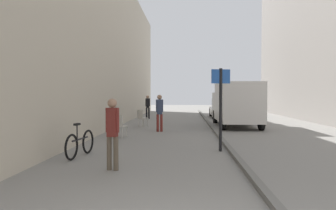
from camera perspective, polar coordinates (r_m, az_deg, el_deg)
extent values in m
plane|color=gray|center=(14.88, 2.40, -5.02)|extent=(80.00, 80.00, 0.00)
cube|color=#BCB29E|center=(15.86, -15.87, 12.00)|extent=(2.55, 40.00, 9.19)
cube|color=#615F5B|center=(14.94, 8.50, -4.78)|extent=(0.16, 40.00, 0.12)
cylinder|color=black|center=(23.79, -3.39, -1.46)|extent=(0.12, 0.12, 0.81)
cylinder|color=black|center=(23.77, -3.80, -1.46)|extent=(0.12, 0.12, 0.81)
cube|color=black|center=(23.75, -3.60, 0.34)|extent=(0.25, 0.23, 0.69)
cylinder|color=black|center=(23.76, -3.30, 0.47)|extent=(0.10, 0.10, 0.58)
cylinder|color=black|center=(23.74, -3.89, 0.47)|extent=(0.10, 0.10, 0.58)
sphere|color=#9E755B|center=(23.74, -3.60, 1.44)|extent=(0.22, 0.22, 0.22)
cylinder|color=brown|center=(7.82, -10.34, -8.38)|extent=(0.12, 0.12, 0.80)
cylinder|color=brown|center=(7.76, -9.19, -8.46)|extent=(0.12, 0.12, 0.80)
cube|color=maroon|center=(7.69, -9.80, -3.02)|extent=(0.25, 0.22, 0.68)
cylinder|color=maroon|center=(7.74, -10.62, -2.62)|extent=(0.09, 0.09, 0.58)
cylinder|color=maroon|center=(7.64, -8.97, -2.66)|extent=(0.09, 0.09, 0.58)
sphere|color=#9E755B|center=(7.67, -9.82, 0.32)|extent=(0.22, 0.22, 0.22)
cylinder|color=maroon|center=(15.49, -1.83, -3.19)|extent=(0.12, 0.12, 0.83)
cylinder|color=maroon|center=(15.51, -1.18, -3.19)|extent=(0.12, 0.12, 0.83)
cube|color=#2D3851|center=(15.45, -1.50, -0.34)|extent=(0.27, 0.24, 0.71)
cylinder|color=#2D3851|center=(15.44, -1.97, -0.14)|extent=(0.10, 0.10, 0.60)
cylinder|color=#2D3851|center=(15.47, -1.04, -0.14)|extent=(0.10, 0.10, 0.60)
sphere|color=#9E755B|center=(15.44, -1.51, 1.41)|extent=(0.23, 0.23, 0.23)
cube|color=silver|center=(17.76, 12.25, 0.52)|extent=(2.14, 4.00, 2.08)
cube|color=silver|center=(20.49, 10.92, -0.02)|extent=(2.10, 1.57, 1.56)
cube|color=black|center=(21.01, 10.70, 0.96)|extent=(1.75, 0.06, 0.69)
cylinder|color=black|center=(20.25, 8.33, -2.07)|extent=(0.23, 0.80, 0.80)
cylinder|color=black|center=(20.53, 13.57, -2.05)|extent=(0.23, 0.80, 0.80)
cylinder|color=black|center=(16.40, 9.75, -3.00)|extent=(0.23, 0.80, 0.80)
cylinder|color=black|center=(16.75, 16.16, -2.94)|extent=(0.23, 0.80, 0.80)
cube|color=silver|center=(25.19, 9.65, -1.09)|extent=(1.82, 4.21, 0.55)
cube|color=black|center=(25.17, 9.66, 0.31)|extent=(1.53, 2.53, 0.68)
cylinder|color=black|center=(26.55, 7.56, -1.30)|extent=(0.20, 0.64, 0.64)
cylinder|color=black|center=(26.72, 11.07, -1.30)|extent=(0.20, 0.64, 0.64)
cylinder|color=black|center=(23.71, 8.05, -1.69)|extent=(0.20, 0.64, 0.64)
cylinder|color=black|center=(23.90, 11.98, -1.68)|extent=(0.20, 0.64, 0.64)
cylinder|color=black|center=(10.23, 9.27, -0.87)|extent=(0.10, 0.10, 2.60)
cube|color=#2659B2|center=(10.23, 9.30, 5.01)|extent=(0.59, 0.15, 0.44)
torus|color=black|center=(10.11, -13.94, -6.29)|extent=(0.15, 0.72, 0.72)
torus|color=black|center=(9.18, -16.68, -7.14)|extent=(0.15, 0.72, 0.72)
cylinder|color=black|center=(9.62, -15.25, -5.81)|extent=(0.17, 0.94, 0.05)
cylinder|color=black|center=(9.43, -15.76, -4.63)|extent=(0.04, 0.04, 0.40)
cube|color=black|center=(9.40, -15.77, -3.30)|extent=(0.13, 0.25, 0.06)
cylinder|color=#B7B2A8|center=(13.80, -8.70, -4.64)|extent=(0.04, 0.04, 0.45)
cylinder|color=#B7B2A8|center=(13.62, -7.33, -4.72)|extent=(0.04, 0.04, 0.45)
cylinder|color=#B7B2A8|center=(13.48, -9.49, -4.80)|extent=(0.04, 0.04, 0.45)
cylinder|color=#B7B2A8|center=(13.30, -8.10, -4.89)|extent=(0.04, 0.04, 0.45)
cube|color=#B7B2A8|center=(13.52, -8.41, -3.73)|extent=(0.55, 0.55, 0.04)
cube|color=#B7B2A8|center=(13.33, -8.84, -2.76)|extent=(0.43, 0.17, 0.45)
cylinder|color=#B7B2A8|center=(18.27, -4.38, -3.03)|extent=(0.04, 0.04, 0.45)
cylinder|color=#B7B2A8|center=(17.99, -3.62, -3.11)|extent=(0.04, 0.04, 0.45)
cylinder|color=#B7B2A8|center=(18.04, -5.30, -3.09)|extent=(0.04, 0.04, 0.45)
cylinder|color=#B7B2A8|center=(17.75, -4.55, -3.17)|extent=(0.04, 0.04, 0.45)
cube|color=#B7B2A8|center=(17.99, -4.46, -2.32)|extent=(0.62, 0.62, 0.04)
cube|color=#B7B2A8|center=(17.85, -4.96, -1.57)|extent=(0.35, 0.33, 0.45)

